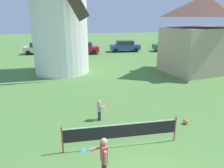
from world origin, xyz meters
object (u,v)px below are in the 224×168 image
windmill (58,1)px  tennis_net (121,131)px  parked_car_green (167,45)px  player_near (103,157)px  parked_car_red (83,48)px  chapel (201,36)px  player_far (100,109)px  parked_car_blue (125,46)px  stray_ball (186,122)px  parked_car_cream (40,48)px

windmill → tennis_net: 13.98m
windmill → parked_car_green: size_ratio=3.18×
player_near → tennis_net: bearing=60.1°
parked_car_red → parked_car_green: (12.25, 0.15, -0.00)m
chapel → player_far: bearing=-141.9°
parked_car_red → chapel: (9.91, -11.78, 2.47)m
tennis_net → player_far: (-0.53, 2.43, -0.09)m
tennis_net → parked_car_red: parked_car_red is taller
chapel → parked_car_blue: bearing=106.9°
parked_car_green → player_near: bearing=-118.4°
stray_ball → chapel: chapel is taller
player_far → tennis_net: bearing=-77.6°
windmill → tennis_net: windmill is taller
parked_car_cream → tennis_net: bearing=-75.6°
player_far → stray_ball: size_ratio=4.28×
tennis_net → parked_car_green: parked_car_green is taller
parked_car_blue → parked_car_green: bearing=-5.9°
player_far → parked_car_red: (0.29, 19.78, 0.21)m
player_far → parked_car_green: parked_car_green is taller
chapel → stray_ball: bearing=-123.9°
player_far → parked_car_green: 23.55m
player_near → parked_car_blue: 25.59m
stray_ball → parked_car_red: size_ratio=0.05×
parked_car_red → parked_car_green: size_ratio=1.17×
player_far → parked_car_red: size_ratio=0.23×
windmill → parked_car_blue: (8.51, 10.41, -5.33)m
parked_car_green → parked_car_red: bearing=-179.3°
windmill → parked_car_cream: (-3.27, 10.55, -5.33)m
chapel → windmill: bearing=170.1°
windmill → stray_ball: size_ratio=50.93×
parked_car_blue → chapel: 13.36m
player_near → parked_car_green: size_ratio=0.38×
player_far → parked_car_blue: parked_car_blue is taller
parked_car_cream → stray_ball: bearing=-66.7°
player_near → stray_ball: 5.35m
parked_car_cream → parked_car_red: (5.70, -0.93, 0.00)m
tennis_net → chapel: chapel is taller
parked_car_green → parked_car_cream: bearing=177.5°
stray_ball → parked_car_cream: bearing=113.3°
player_near → parked_car_green: (12.97, 24.03, -0.04)m
player_near → windmill: bearing=96.8°
player_far → parked_car_cream: parked_car_cream is taller
tennis_net → parked_car_cream: parked_car_cream is taller
windmill → chapel: windmill is taller
windmill → parked_car_cream: size_ratio=2.89×
tennis_net → parked_car_green: 25.38m
parked_car_green → chapel: size_ratio=0.52×
stray_ball → parked_car_cream: 23.86m
parked_car_red → player_far: bearing=-90.8°
player_near → player_far: bearing=84.0°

